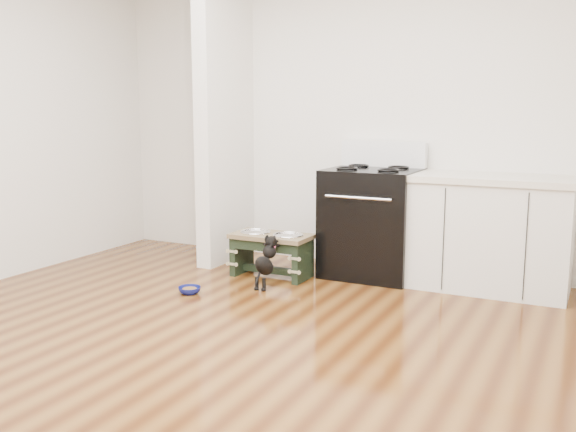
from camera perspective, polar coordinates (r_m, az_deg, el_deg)
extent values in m
plane|color=#43200B|center=(3.88, -7.14, -12.12)|extent=(5.00, 5.00, 0.00)
plane|color=silver|center=(5.85, 6.43, 8.74)|extent=(5.00, 0.00, 5.00)
cube|color=silver|center=(6.01, -5.62, 8.78)|extent=(0.15, 0.80, 2.70)
cube|color=black|center=(5.53, 7.45, -0.61)|extent=(0.76, 0.65, 0.92)
cube|color=black|center=(5.25, 6.32, -1.79)|extent=(0.58, 0.02, 0.50)
cylinder|color=silver|center=(5.16, 6.23, 1.61)|extent=(0.56, 0.02, 0.02)
cube|color=white|center=(5.72, 8.49, 5.46)|extent=(0.76, 0.08, 0.22)
torus|color=black|center=(5.39, 5.26, 4.24)|extent=(0.18, 0.18, 0.02)
torus|color=black|center=(5.27, 8.91, 4.05)|extent=(0.18, 0.18, 0.02)
torus|color=black|center=(5.65, 6.30, 4.47)|extent=(0.18, 0.18, 0.02)
torus|color=black|center=(5.54, 9.80, 4.28)|extent=(0.18, 0.18, 0.02)
cube|color=silver|center=(5.32, 17.54, -1.70)|extent=(1.20, 0.60, 0.86)
cube|color=beige|center=(5.26, 17.79, 3.17)|extent=(1.24, 0.64, 0.05)
cube|color=black|center=(5.16, 16.86, -6.36)|extent=(1.20, 0.06, 0.10)
cube|color=black|center=(5.64, -4.13, -3.38)|extent=(0.06, 0.32, 0.33)
cube|color=black|center=(5.37, 1.34, -4.02)|extent=(0.06, 0.32, 0.33)
cube|color=black|center=(5.35, -2.22, -2.72)|extent=(0.54, 0.03, 0.08)
cube|color=black|center=(5.53, -1.46, -4.82)|extent=(0.54, 0.06, 0.06)
cube|color=brown|center=(5.46, -1.47, -1.80)|extent=(0.68, 0.36, 0.04)
cylinder|color=silver|center=(5.53, -2.91, -1.63)|extent=(0.23, 0.23, 0.04)
cylinder|color=silver|center=(5.39, 0.01, -1.93)|extent=(0.23, 0.23, 0.04)
torus|color=silver|center=(5.53, -2.91, -1.41)|extent=(0.26, 0.26, 0.02)
torus|color=silver|center=(5.38, 0.01, -1.70)|extent=(0.26, 0.26, 0.02)
cylinder|color=black|center=(5.13, -2.79, -6.02)|extent=(0.03, 0.03, 0.10)
cylinder|color=black|center=(5.10, -2.15, -6.11)|extent=(0.03, 0.03, 0.10)
sphere|color=black|center=(5.14, -2.83, -6.47)|extent=(0.04, 0.04, 0.04)
sphere|color=black|center=(5.11, -2.19, -6.56)|extent=(0.04, 0.04, 0.04)
ellipsoid|color=black|center=(5.14, -2.13, -4.44)|extent=(0.12, 0.28, 0.24)
sphere|color=black|center=(5.19, -1.66, -3.19)|extent=(0.11, 0.11, 0.11)
sphere|color=black|center=(5.20, -1.50, -2.32)|extent=(0.10, 0.10, 0.10)
sphere|color=black|center=(5.27, -1.47, -2.16)|extent=(0.03, 0.03, 0.03)
sphere|color=black|center=(5.25, -0.86, -2.22)|extent=(0.03, 0.03, 0.03)
cylinder|color=black|center=(5.07, -2.70, -5.57)|extent=(0.02, 0.08, 0.09)
torus|color=#E14270|center=(5.20, -1.57, -2.75)|extent=(0.09, 0.06, 0.08)
imported|color=navy|center=(5.09, -8.74, -6.54)|extent=(0.20, 0.20, 0.05)
cylinder|color=#553B18|center=(5.09, -8.74, -6.50)|extent=(0.11, 0.11, 0.02)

